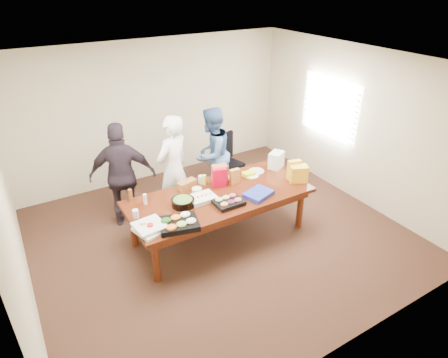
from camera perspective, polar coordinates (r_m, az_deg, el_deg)
floor at (r=6.25m, az=-0.62°, el=-8.36°), size 5.50×5.00×0.02m
ceiling at (r=5.10m, az=-0.78°, el=16.86°), size 5.50×5.00×0.02m
wall_back at (r=7.65m, az=-10.31°, el=9.86°), size 5.50×0.04×2.70m
wall_front at (r=3.92m, az=18.43°, el=-10.88°), size 5.50×0.04×2.70m
wall_left at (r=4.95m, az=-29.47°, el=-4.50°), size 0.04×5.00×2.70m
wall_right at (r=7.22m, az=18.71°, el=7.64°), size 0.04×5.00×2.70m
window_panel at (r=7.52m, az=15.35°, el=10.18°), size 0.03×1.40×1.10m
window_blinds at (r=7.50m, az=15.13°, el=10.15°), size 0.04×1.36×1.00m
conference_table at (r=6.03m, az=-0.63°, el=-5.43°), size 2.80×1.20×0.75m
office_chair at (r=7.37m, az=0.83°, el=2.41°), size 0.62×0.62×0.99m
person_center at (r=6.28m, az=-7.56°, el=1.48°), size 0.79×0.67×1.82m
person_right at (r=6.87m, az=-1.84°, el=3.69°), size 1.04×0.97×1.71m
person_left at (r=6.29m, az=-14.79°, el=0.48°), size 1.12×0.79×1.76m
veggie_tray at (r=5.16m, az=-6.74°, el=-6.64°), size 0.59×0.51×0.08m
fruit_tray at (r=5.59m, az=0.66°, el=-3.46°), size 0.42×0.33×0.06m
sheet_cake at (r=5.69m, az=-3.28°, el=-2.86°), size 0.39×0.30×0.07m
salad_bowl at (r=5.57m, az=-6.12°, el=-3.47°), size 0.41×0.41×0.11m
chip_bag_blue at (r=5.82m, az=5.13°, el=-2.21°), size 0.49×0.42×0.06m
chip_bag_red at (r=5.97m, az=-0.70°, el=0.17°), size 0.23×0.15×0.31m
chip_bag_yellow at (r=6.31m, az=10.34°, el=1.39°), size 0.23×0.13×0.32m
chip_bag_orange at (r=6.08m, az=1.58°, el=0.38°), size 0.16×0.07×0.25m
mayo_jar at (r=6.12m, az=-3.43°, el=-0.09°), size 0.10×0.10×0.13m
mustard_bottle at (r=6.08m, az=-2.93°, el=-0.10°), size 0.07×0.07×0.16m
dressing_bottle at (r=5.79m, az=-13.73°, el=-2.38°), size 0.08×0.08×0.19m
ranch_bottle at (r=5.68m, az=-11.63°, el=-2.96°), size 0.07×0.07×0.16m
banana_bunch at (r=6.36m, az=3.67°, el=0.76°), size 0.22×0.13×0.07m
bread_loaf at (r=6.01m, az=-5.51°, el=-0.82°), size 0.33×0.20×0.12m
kraft_bag at (r=6.07m, az=-0.63°, el=0.69°), size 0.26×0.19×0.31m
red_cup at (r=5.12m, az=-10.88°, el=-7.10°), size 0.09×0.09×0.11m
clear_cup_a at (r=5.18m, az=-11.92°, el=-6.73°), size 0.10×0.10×0.11m
clear_cup_b at (r=5.42m, az=-12.97°, el=-5.04°), size 0.09×0.09×0.12m
pizza_box_lower at (r=5.15m, az=-10.78°, el=-7.30°), size 0.46×0.46×0.04m
pizza_box_upper at (r=5.13m, az=-11.00°, el=-6.86°), size 0.41×0.41×0.04m
plate_a at (r=6.37m, az=4.08°, el=0.53°), size 0.28×0.28×0.01m
plate_b at (r=6.52m, az=4.84°, el=1.18°), size 0.31×0.31×0.02m
dip_bowl_a at (r=6.22m, az=1.30°, el=0.10°), size 0.20×0.20×0.06m
dip_bowl_b at (r=5.90m, az=-4.04°, el=-1.65°), size 0.20×0.20×0.06m
grocery_bag_white at (r=6.63m, az=7.76°, el=2.80°), size 0.33×0.29×0.29m
grocery_bag_yellow at (r=6.25m, az=10.97°, el=0.79°), size 0.33×0.29×0.27m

